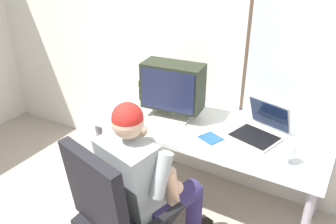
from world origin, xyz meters
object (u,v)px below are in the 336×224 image
at_px(person_seated, 147,178).
at_px(crt_monitor, 173,87).
at_px(laptop, 261,127).
at_px(cd_case, 211,138).
at_px(wine_glass, 290,150).
at_px(desk, 208,134).
at_px(office_chair, 115,207).
at_px(desk_speaker, 145,90).

height_order(person_seated, crt_monitor, person_seated).
distance_m(laptop, cd_case, 0.38).
bearing_deg(wine_glass, crt_monitor, 168.33).
bearing_deg(desk, office_chair, -102.87).
height_order(person_seated, desk_speaker, person_seated).
height_order(office_chair, desk_speaker, office_chair).
relative_size(crt_monitor, wine_glass, 3.17).
height_order(crt_monitor, desk_speaker, crt_monitor).
xyz_separation_m(office_chair, wine_glass, (0.84, 0.70, 0.29)).
relative_size(person_seated, laptop, 2.85).
xyz_separation_m(wine_glass, cd_case, (-0.54, 0.04, -0.10)).
distance_m(desk, person_seated, 0.66).
height_order(desk, person_seated, person_seated).
distance_m(crt_monitor, wine_glass, 0.98).
xyz_separation_m(office_chair, cd_case, (0.30, 0.74, 0.19)).
distance_m(desk, cd_case, 0.20).
bearing_deg(desk_speaker, cd_case, -23.08).
xyz_separation_m(person_seated, wine_glass, (0.78, 0.44, 0.23)).
bearing_deg(crt_monitor, desk, 1.10).
xyz_separation_m(desk, wine_glass, (0.64, -0.20, 0.18)).
bearing_deg(wine_glass, desk_speaker, 164.38).
bearing_deg(laptop, desk_speaker, 174.91).
height_order(crt_monitor, laptop, crt_monitor).
bearing_deg(office_chair, person_seated, 76.68).
relative_size(crt_monitor, laptop, 1.13).
bearing_deg(desk, crt_monitor, -178.90).
distance_m(wine_glass, cd_case, 0.56).
bearing_deg(laptop, desk, -169.22).
bearing_deg(person_seated, wine_glass, 29.26).
bearing_deg(person_seated, cd_case, 63.71).
distance_m(laptop, desk_speaker, 1.06).
bearing_deg(desk_speaker, office_chair, -66.14).
bearing_deg(person_seated, desk, 77.32).
height_order(desk, office_chair, office_chair).
xyz_separation_m(office_chair, desk_speaker, (-0.47, 1.07, 0.27)).
bearing_deg(person_seated, desk_speaker, 123.63).
relative_size(crt_monitor, desk_speaker, 2.75).
bearing_deg(person_seated, office_chair, -103.32).
height_order(laptop, wine_glass, laptop).
relative_size(office_chair, person_seated, 0.83).
distance_m(crt_monitor, cd_case, 0.50).
bearing_deg(desk_speaker, crt_monitor, -24.99).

